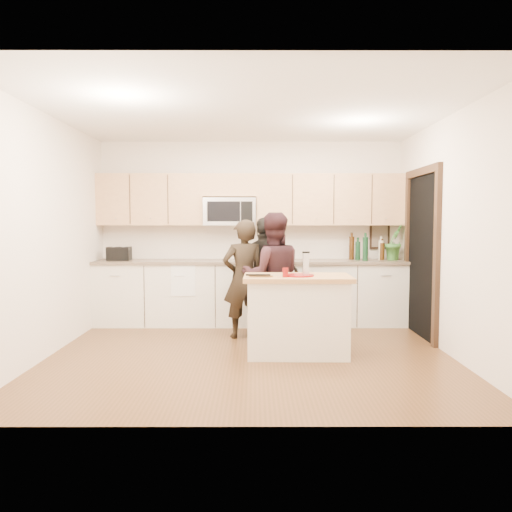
{
  "coord_description": "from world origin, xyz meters",
  "views": [
    {
      "loc": [
        0.06,
        -5.57,
        1.51
      ],
      "look_at": [
        0.07,
        0.35,
        1.1
      ],
      "focal_mm": 35.0,
      "sensor_mm": 36.0,
      "label": 1
    }
  ],
  "objects_px": {
    "island": "(297,315)",
    "woman_center": "(272,276)",
    "toaster": "(119,254)",
    "woman_right": "(266,276)",
    "woman_left": "(244,279)"
  },
  "relations": [
    {
      "from": "island",
      "to": "woman_center",
      "type": "height_order",
      "value": "woman_center"
    },
    {
      "from": "toaster",
      "to": "woman_center",
      "type": "bearing_deg",
      "value": -22.8
    },
    {
      "from": "woman_right",
      "to": "woman_left",
      "type": "bearing_deg",
      "value": 26.3
    },
    {
      "from": "island",
      "to": "woman_center",
      "type": "distance_m",
      "value": 0.87
    },
    {
      "from": "toaster",
      "to": "woman_left",
      "type": "bearing_deg",
      "value": -24.38
    },
    {
      "from": "woman_right",
      "to": "island",
      "type": "bearing_deg",
      "value": 94.29
    },
    {
      "from": "island",
      "to": "woman_right",
      "type": "bearing_deg",
      "value": 108.02
    },
    {
      "from": "toaster",
      "to": "woman_center",
      "type": "xyz_separation_m",
      "value": [
        2.2,
        -0.93,
        -0.23
      ]
    },
    {
      "from": "island",
      "to": "toaster",
      "type": "relative_size",
      "value": 3.71
    },
    {
      "from": "toaster",
      "to": "woman_center",
      "type": "distance_m",
      "value": 2.4
    },
    {
      "from": "island",
      "to": "woman_right",
      "type": "height_order",
      "value": "woman_right"
    },
    {
      "from": "woman_center",
      "to": "woman_left",
      "type": "bearing_deg",
      "value": -20.09
    },
    {
      "from": "woman_center",
      "to": "woman_right",
      "type": "relative_size",
      "value": 1.04
    },
    {
      "from": "toaster",
      "to": "woman_center",
      "type": "height_order",
      "value": "woman_center"
    },
    {
      "from": "woman_left",
      "to": "woman_center",
      "type": "relative_size",
      "value": 0.94
    }
  ]
}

